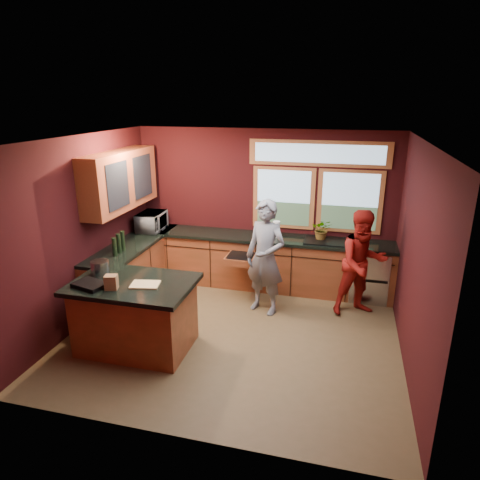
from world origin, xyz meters
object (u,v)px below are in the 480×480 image
at_px(cutting_board, 145,285).
at_px(stock_pot, 100,267).
at_px(person_red, 362,263).
at_px(island, 136,315).
at_px(person_grey, 265,258).

height_order(cutting_board, stock_pot, stock_pot).
bearing_deg(person_red, island, -175.32).
distance_m(island, cutting_board, 0.52).
xyz_separation_m(person_red, cutting_board, (-2.67, -1.77, 0.14)).
relative_size(island, cutting_board, 4.43).
bearing_deg(cutting_board, stock_pot, 165.07).
relative_size(person_grey, person_red, 1.08).
distance_m(person_grey, stock_pot, 2.38).
bearing_deg(person_grey, cutting_board, -109.32).
bearing_deg(person_grey, island, -114.54).
bearing_deg(person_grey, person_red, 32.52).
height_order(person_grey, person_red, person_grey).
xyz_separation_m(island, cutting_board, (0.20, -0.05, 0.48)).
relative_size(person_grey, cutting_board, 5.08).
bearing_deg(stock_pot, island, -15.26).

